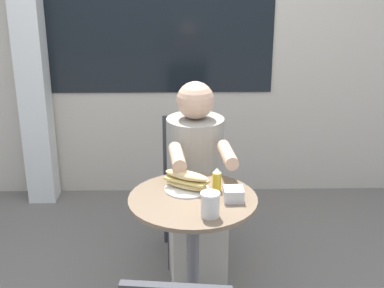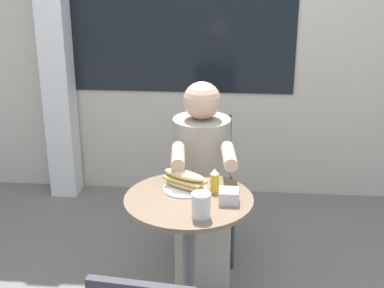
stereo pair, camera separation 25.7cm
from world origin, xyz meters
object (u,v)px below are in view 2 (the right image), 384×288
object	(u,v)px
cafe_table	(189,238)
diner_chair	(203,173)
condiment_bottle	(215,180)
drink_cup	(201,205)
seated_diner	(201,198)
sandwich_on_plate	(185,181)

from	to	relation	value
cafe_table	diner_chair	bearing A→B (deg)	88.93
diner_chair	condiment_bottle	xyz separation A→B (m)	(0.10, -0.74, 0.28)
drink_cup	seated_diner	bearing A→B (deg)	93.69
drink_cup	condiment_bottle	distance (m)	0.27
diner_chair	condiment_bottle	distance (m)	0.80
seated_diner	drink_cup	xyz separation A→B (m)	(0.04, -0.66, 0.29)
condiment_bottle	sandwich_on_plate	bearing A→B (deg)	176.10
cafe_table	diner_chair	distance (m)	0.82
cafe_table	drink_cup	world-z (taller)	drink_cup
drink_cup	condiment_bottle	world-z (taller)	condiment_bottle
cafe_table	seated_diner	world-z (taller)	seated_diner
condiment_bottle	cafe_table	bearing A→B (deg)	-145.74
seated_diner	condiment_bottle	world-z (taller)	seated_diner
diner_chair	condiment_bottle	size ratio (longest dim) A/B	7.45
sandwich_on_plate	condiment_bottle	bearing A→B (deg)	-3.90
drink_cup	condiment_bottle	size ratio (longest dim) A/B	0.96
diner_chair	sandwich_on_plate	bearing A→B (deg)	80.88
cafe_table	sandwich_on_plate	xyz separation A→B (m)	(-0.03, 0.09, 0.25)
cafe_table	condiment_bottle	size ratio (longest dim) A/B	6.43
sandwich_on_plate	drink_cup	world-z (taller)	drink_cup
drink_cup	condiment_bottle	bearing A→B (deg)	80.15
sandwich_on_plate	condiment_bottle	xyz separation A→B (m)	(0.14, -0.01, 0.01)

